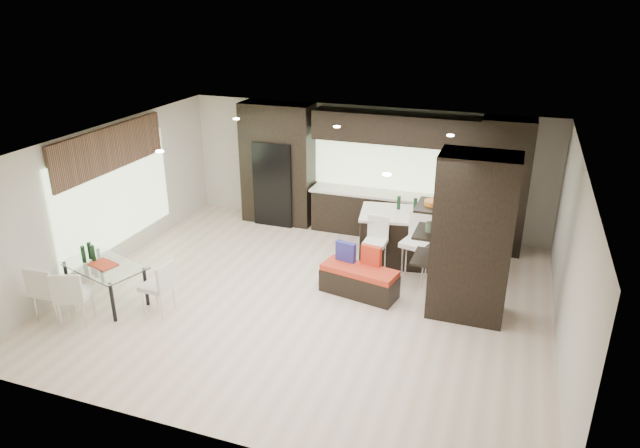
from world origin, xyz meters
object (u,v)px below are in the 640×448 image
at_px(stool_left, 375,253).
at_px(chair_end, 157,289).
at_px(dining_table, 106,283).
at_px(chair_far, 52,293).
at_px(kitchen_island, 423,239).
at_px(floor_vase, 449,277).
at_px(bench, 359,281).
at_px(chair_near, 75,298).
at_px(stool_right, 457,265).
at_px(stool_mid, 415,256).

distance_m(stool_left, chair_end, 3.90).
height_order(dining_table, chair_far, chair_far).
height_order(chair_far, chair_end, chair_far).
xyz_separation_m(kitchen_island, stool_left, (-0.74, -0.82, -0.05)).
distance_m(kitchen_island, floor_vase, 1.76).
bearing_deg(bench, stool_left, 96.56).
height_order(stool_left, dining_table, stool_left).
distance_m(floor_vase, chair_far, 6.40).
distance_m(bench, chair_near, 4.64).
bearing_deg(dining_table, stool_right, 40.83).
bearing_deg(stool_left, kitchen_island, 48.82).
xyz_separation_m(chair_near, chair_end, (1.02, 0.72, -0.03)).
bearing_deg(dining_table, chair_near, -73.41).
bearing_deg(stool_left, chair_near, -140.56).
xyz_separation_m(kitchen_island, floor_vase, (0.71, -1.61, 0.08)).
relative_size(stool_mid, stool_right, 1.22).
bearing_deg(stool_left, stool_mid, -1.45).
distance_m(stool_mid, chair_far, 6.11).
relative_size(stool_left, stool_mid, 0.86).
height_order(stool_mid, bench, stool_mid).
bearing_deg(stool_mid, stool_right, 17.33).
xyz_separation_m(kitchen_island, stool_right, (0.74, -0.81, -0.07)).
xyz_separation_m(bench, dining_table, (-3.97, -1.67, 0.09)).
bearing_deg(chair_near, stool_mid, 13.48).
bearing_deg(bench, kitchen_island, 74.77).
xyz_separation_m(bench, chair_far, (-4.42, -2.39, 0.19)).
xyz_separation_m(stool_mid, chair_near, (-4.78, -3.17, -0.08)).
bearing_deg(stool_right, chair_far, -164.02).
distance_m(bench, dining_table, 4.31).
xyz_separation_m(kitchen_island, bench, (-0.81, -1.63, -0.25)).
bearing_deg(chair_near, chair_end, 15.25).
xyz_separation_m(stool_left, chair_far, (-4.48, -3.20, -0.00)).
distance_m(bench, chair_far, 5.03).
distance_m(stool_mid, stool_right, 0.75).
xyz_separation_m(floor_vase, chair_far, (-5.93, -2.41, -0.14)).
bearing_deg(chair_end, stool_left, -48.45).
xyz_separation_m(kitchen_island, chair_end, (-3.76, -3.30, -0.09)).
relative_size(floor_vase, chair_near, 1.31).
distance_m(stool_right, floor_vase, 0.82).
xyz_separation_m(stool_left, chair_end, (-3.01, -2.48, -0.03)).
bearing_deg(chair_far, stool_left, 32.77).
bearing_deg(stool_left, chair_far, -143.44).
height_order(stool_right, bench, stool_right).
xyz_separation_m(chair_far, chair_end, (1.47, 0.73, -0.03)).
distance_m(dining_table, chair_near, 0.73).
distance_m(stool_left, bench, 0.83).
bearing_deg(chair_near, stool_right, 10.11).
bearing_deg(kitchen_island, dining_table, -155.02).
bearing_deg(chair_far, bench, 25.67).
relative_size(chair_far, chair_end, 1.08).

